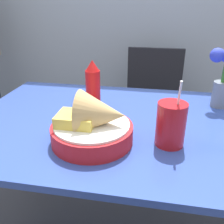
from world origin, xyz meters
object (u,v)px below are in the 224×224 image
(chair_far_window, at_px, (153,99))
(ketchup_bottle, at_px, (93,88))
(drink_cup, at_px, (171,126))
(food_basket, at_px, (95,125))
(flower_vase, at_px, (224,75))

(chair_far_window, height_order, ketchup_bottle, ketchup_bottle)
(ketchup_bottle, height_order, drink_cup, drink_cup)
(food_basket, bearing_deg, chair_far_window, 80.41)
(chair_far_window, xyz_separation_m, ketchup_bottle, (-0.24, -0.79, 0.34))
(chair_far_window, relative_size, flower_vase, 3.39)
(food_basket, bearing_deg, flower_vase, 39.85)
(chair_far_window, bearing_deg, food_basket, -99.59)
(ketchup_bottle, bearing_deg, flower_vase, 16.44)
(chair_far_window, bearing_deg, ketchup_bottle, -106.70)
(flower_vase, bearing_deg, ketchup_bottle, -163.56)
(drink_cup, relative_size, flower_vase, 0.89)
(drink_cup, distance_m, flower_vase, 0.43)
(chair_far_window, distance_m, drink_cup, 1.05)
(chair_far_window, xyz_separation_m, flower_vase, (0.30, -0.64, 0.38))
(flower_vase, bearing_deg, chair_far_window, 114.96)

